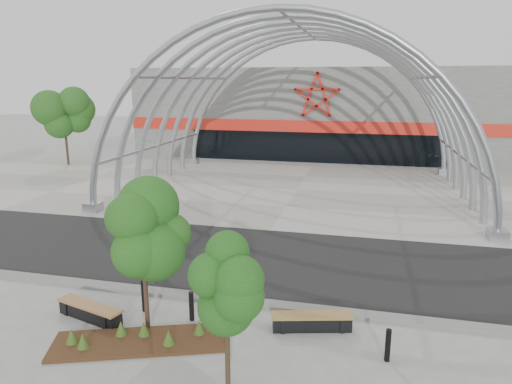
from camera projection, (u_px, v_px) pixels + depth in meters
name	position (u px, v px, depth m)	size (l,w,h in m)	color
ground	(228.00, 298.00, 14.83)	(140.00, 140.00, 0.00)	gray
road	(253.00, 258.00, 18.13)	(140.00, 7.00, 0.02)	black
forecourt	(297.00, 190.00, 29.47)	(60.00, 17.00, 0.04)	#9C988D
kerb	(225.00, 300.00, 14.58)	(60.00, 0.50, 0.12)	slate
arena_building	(324.00, 111.00, 45.49)	(34.00, 15.24, 8.00)	#63635E
vault_canopy	(297.00, 190.00, 29.47)	(20.80, 15.80, 20.36)	#989EA2
planting_bed	(137.00, 339.00, 12.25)	(4.80, 2.89, 0.49)	#331E12
street_tree_0	(142.00, 231.00, 12.26)	(1.79, 1.79, 4.09)	#341F19
street_tree_1	(226.00, 286.00, 9.92)	(1.48, 1.48, 3.51)	black
bench_0	(90.00, 312.00, 13.46)	(2.31, 1.10, 0.47)	black
bench_1	(312.00, 322.00, 12.89)	(2.32, 1.05, 0.48)	black
bollard_0	(144.00, 295.00, 13.88)	(0.16, 0.16, 1.01)	black
bollard_1	(191.00, 306.00, 13.35)	(0.14, 0.14, 0.90)	black
bollard_2	(227.00, 285.00, 14.57)	(0.17, 0.17, 1.06)	black
bollard_3	(221.00, 322.00, 12.53)	(0.14, 0.14, 0.85)	black
bollard_4	(388.00, 345.00, 11.40)	(0.14, 0.14, 0.87)	black
bg_tree_0	(63.00, 109.00, 37.14)	(3.00, 3.00, 6.45)	#312216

